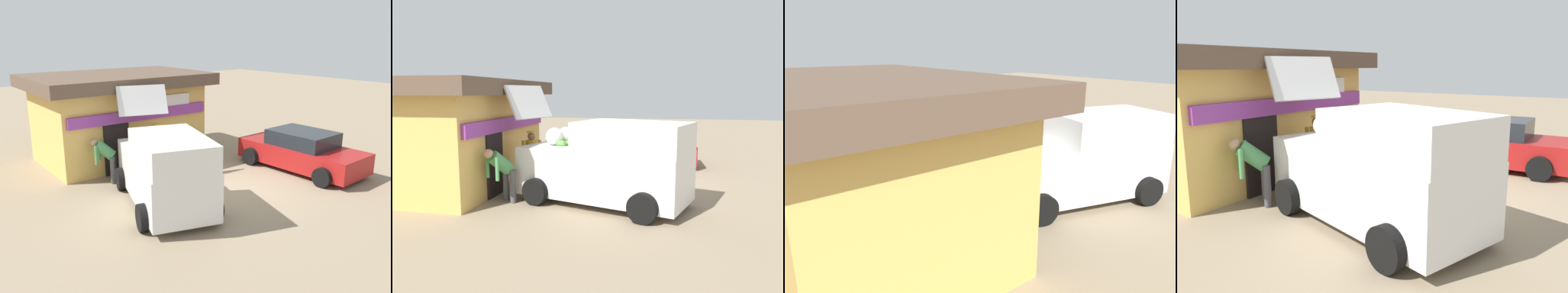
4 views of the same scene
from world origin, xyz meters
The scene contains 8 objects.
ground_plane centered at (0.00, 0.00, 0.00)m, with size 60.00×60.00×0.00m, color gray.
storefront_bar centered at (-1.05, 5.09, 1.64)m, with size 6.34×4.26×3.15m.
delivery_van centered at (-2.29, 0.27, 1.04)m, with size 3.09×4.89×2.98m.
parked_sedan centered at (3.13, -0.10, 0.64)m, with size 2.25×4.35×1.35m.
vendor_standing centered at (-0.98, 2.73, 0.96)m, with size 0.46×0.52×1.68m.
customer_bending centered at (-2.70, 2.93, 0.88)m, with size 0.75×0.73×1.43m.
unloaded_banana_pile centered at (-1.20, 3.60, 0.17)m, with size 0.70×0.82×0.38m.
paint_bucket centered at (0.82, 2.00, 0.20)m, with size 0.31×0.31×0.40m, color silver.
Camera 2 is at (-11.53, -0.98, 2.79)m, focal length 35.11 mm.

